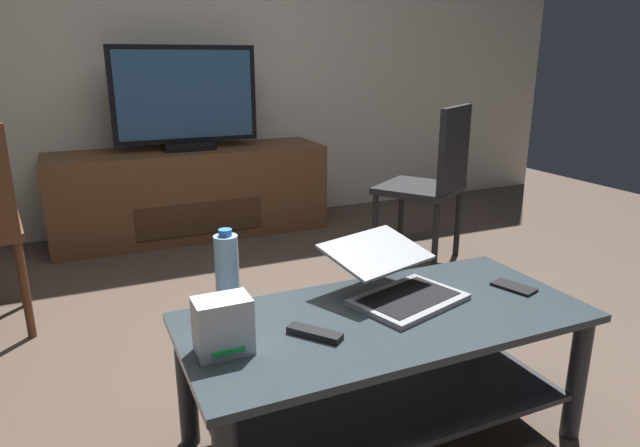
{
  "coord_description": "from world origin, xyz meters",
  "views": [
    {
      "loc": [
        -0.83,
        -1.65,
        1.19
      ],
      "look_at": [
        -0.0,
        0.17,
        0.59
      ],
      "focal_mm": 31.25,
      "sensor_mm": 36.0,
      "label": 1
    }
  ],
  "objects_px": {
    "coffee_table": "(385,355)",
    "laptop": "(395,280)",
    "tv_remote": "(315,333)",
    "television": "(186,100)",
    "water_bottle_near": "(227,274)",
    "cell_phone": "(514,287)",
    "router_box": "(223,326)",
    "media_cabinet": "(191,192)",
    "dining_chair": "(433,178)"
  },
  "relations": [
    {
      "from": "television",
      "to": "tv_remote",
      "type": "distance_m",
      "value": 2.52
    },
    {
      "from": "coffee_table",
      "to": "media_cabinet",
      "type": "distance_m",
      "value": 2.46
    },
    {
      "from": "coffee_table",
      "to": "cell_phone",
      "type": "height_order",
      "value": "cell_phone"
    },
    {
      "from": "dining_chair",
      "to": "media_cabinet",
      "type": "bearing_deg",
      "value": 136.27
    },
    {
      "from": "router_box",
      "to": "tv_remote",
      "type": "relative_size",
      "value": 0.96
    },
    {
      "from": "dining_chair",
      "to": "router_box",
      "type": "xyz_separation_m",
      "value": [
        -1.61,
        -1.34,
        0.0
      ]
    },
    {
      "from": "water_bottle_near",
      "to": "coffee_table",
      "type": "bearing_deg",
      "value": -26.28
    },
    {
      "from": "coffee_table",
      "to": "laptop",
      "type": "xyz_separation_m",
      "value": [
        0.09,
        0.1,
        0.2
      ]
    },
    {
      "from": "cell_phone",
      "to": "tv_remote",
      "type": "distance_m",
      "value": 0.75
    },
    {
      "from": "laptop",
      "to": "cell_phone",
      "type": "bearing_deg",
      "value": -15.04
    },
    {
      "from": "laptop",
      "to": "tv_remote",
      "type": "relative_size",
      "value": 2.87
    },
    {
      "from": "laptop",
      "to": "tv_remote",
      "type": "bearing_deg",
      "value": -158.06
    },
    {
      "from": "coffee_table",
      "to": "laptop",
      "type": "relative_size",
      "value": 2.69
    },
    {
      "from": "dining_chair",
      "to": "television",
      "type": "bearing_deg",
      "value": 136.82
    },
    {
      "from": "coffee_table",
      "to": "tv_remote",
      "type": "xyz_separation_m",
      "value": [
        -0.26,
        -0.04,
        0.15
      ]
    },
    {
      "from": "dining_chair",
      "to": "cell_phone",
      "type": "xyz_separation_m",
      "value": [
        -0.61,
        -1.33,
        -0.07
      ]
    },
    {
      "from": "media_cabinet",
      "to": "water_bottle_near",
      "type": "distance_m",
      "value": 2.28
    },
    {
      "from": "television",
      "to": "tv_remote",
      "type": "xyz_separation_m",
      "value": [
        -0.17,
        -2.47,
        -0.47
      ]
    },
    {
      "from": "laptop",
      "to": "water_bottle_near",
      "type": "height_order",
      "value": "water_bottle_near"
    },
    {
      "from": "coffee_table",
      "to": "water_bottle_near",
      "type": "height_order",
      "value": "water_bottle_near"
    },
    {
      "from": "router_box",
      "to": "water_bottle_near",
      "type": "distance_m",
      "value": 0.25
    },
    {
      "from": "dining_chair",
      "to": "tv_remote",
      "type": "height_order",
      "value": "dining_chair"
    },
    {
      "from": "laptop",
      "to": "water_bottle_near",
      "type": "xyz_separation_m",
      "value": [
        -0.52,
        0.11,
        0.07
      ]
    },
    {
      "from": "router_box",
      "to": "tv_remote",
      "type": "bearing_deg",
      "value": -4.6
    },
    {
      "from": "router_box",
      "to": "laptop",
      "type": "bearing_deg",
      "value": 11.27
    },
    {
      "from": "television",
      "to": "tv_remote",
      "type": "relative_size",
      "value": 5.9
    },
    {
      "from": "television",
      "to": "media_cabinet",
      "type": "bearing_deg",
      "value": 90.0
    },
    {
      "from": "media_cabinet",
      "to": "dining_chair",
      "type": "height_order",
      "value": "dining_chair"
    },
    {
      "from": "laptop",
      "to": "cell_phone",
      "type": "height_order",
      "value": "laptop"
    },
    {
      "from": "coffee_table",
      "to": "cell_phone",
      "type": "relative_size",
      "value": 8.83
    },
    {
      "from": "laptop",
      "to": "router_box",
      "type": "bearing_deg",
      "value": -168.73
    },
    {
      "from": "laptop",
      "to": "router_box",
      "type": "height_order",
      "value": "laptop"
    },
    {
      "from": "laptop",
      "to": "router_box",
      "type": "distance_m",
      "value": 0.61
    },
    {
      "from": "television",
      "to": "water_bottle_near",
      "type": "height_order",
      "value": "television"
    },
    {
      "from": "laptop",
      "to": "tv_remote",
      "type": "xyz_separation_m",
      "value": [
        -0.35,
        -0.14,
        -0.05
      ]
    },
    {
      "from": "television",
      "to": "cell_phone",
      "type": "xyz_separation_m",
      "value": [
        0.58,
        -2.44,
        -0.47
      ]
    },
    {
      "from": "coffee_table",
      "to": "cell_phone",
      "type": "distance_m",
      "value": 0.51
    },
    {
      "from": "router_box",
      "to": "tv_remote",
      "type": "distance_m",
      "value": 0.26
    },
    {
      "from": "laptop",
      "to": "coffee_table",
      "type": "bearing_deg",
      "value": -132.59
    },
    {
      "from": "coffee_table",
      "to": "media_cabinet",
      "type": "relative_size",
      "value": 0.68
    },
    {
      "from": "cell_phone",
      "to": "tv_remote",
      "type": "height_order",
      "value": "tv_remote"
    },
    {
      "from": "media_cabinet",
      "to": "laptop",
      "type": "distance_m",
      "value": 2.37
    },
    {
      "from": "cell_phone",
      "to": "television",
      "type": "bearing_deg",
      "value": 85.15
    },
    {
      "from": "television",
      "to": "water_bottle_near",
      "type": "xyz_separation_m",
      "value": [
        -0.34,
        -2.22,
        -0.35
      ]
    },
    {
      "from": "media_cabinet",
      "to": "television",
      "type": "distance_m",
      "value": 0.62
    },
    {
      "from": "media_cabinet",
      "to": "laptop",
      "type": "height_order",
      "value": "laptop"
    },
    {
      "from": "tv_remote",
      "to": "coffee_table",
      "type": "bearing_deg",
      "value": -29.09
    },
    {
      "from": "router_box",
      "to": "water_bottle_near",
      "type": "relative_size",
      "value": 0.58
    },
    {
      "from": "coffee_table",
      "to": "laptop",
      "type": "distance_m",
      "value": 0.24
    },
    {
      "from": "dining_chair",
      "to": "water_bottle_near",
      "type": "bearing_deg",
      "value": -144.21
    }
  ]
}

